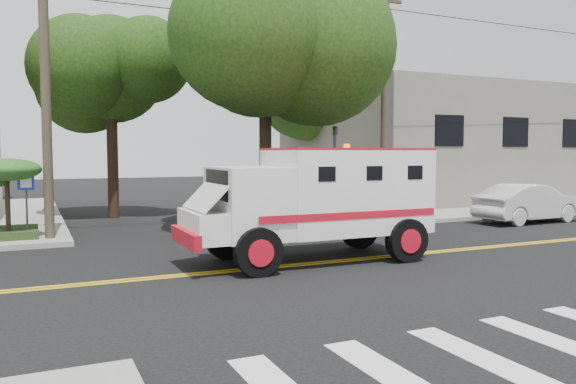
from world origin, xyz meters
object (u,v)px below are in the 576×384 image
armored_truck (319,197)px  pedestrian_a (427,196)px  parked_sedan (529,203)px  pedestrian_b (373,198)px

armored_truck → pedestrian_a: armored_truck is taller
armored_truck → parked_sedan: 11.43m
pedestrian_a → pedestrian_b: 2.36m
armored_truck → parked_sedan: (10.88, 3.40, -0.84)m
pedestrian_a → parked_sedan: bearing=117.1°
armored_truck → pedestrian_a: 9.12m
parked_sedan → pedestrian_a: (-3.40, 1.79, 0.24)m
armored_truck → pedestrian_b: armored_truck is taller
pedestrian_b → pedestrian_a: bearing=177.4°
parked_sedan → pedestrian_a: bearing=59.3°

